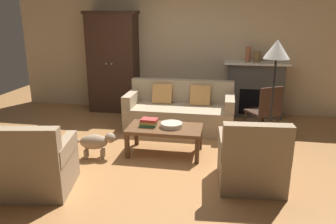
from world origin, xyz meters
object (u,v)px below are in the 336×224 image
Objects in this scene: fireplace at (255,89)px; armchair_near_left at (37,166)px; mantel_vase_terracotta at (248,54)px; floor_lamp at (276,56)px; dog at (96,142)px; book_stack at (149,122)px; side_chair_wooden at (266,109)px; couch at (180,112)px; fruit_bowl at (172,125)px; mantel_vase_bronze at (257,57)px; armchair_near_right at (251,162)px; coffee_table at (165,131)px; armoire at (113,62)px.

armchair_near_left is at bearing -127.46° from fireplace.
armchair_near_left is at bearing -125.72° from mantel_vase_terracotta.
floor_lamp reaches higher than dog.
book_stack is 2.02m from side_chair_wooden.
couch reaches higher than fruit_bowl.
mantel_vase_bronze reaches higher than armchair_near_right.
armchair_near_left is (-1.34, -2.50, -0.00)m from couch.
mantel_vase_terracotta is 0.33× the size of armchair_near_left.
armchair_near_left is 1.02× the size of armchair_near_right.
side_chair_wooden is 1.21m from floor_lamp.
armchair_near_right is (-0.23, -2.96, -0.91)m from mantel_vase_bronze.
dog is at bearing -124.17° from couch.
floor_lamp is (1.46, -0.94, 1.15)m from couch.
book_stack is 1.71m from armchair_near_left.
side_chair_wooden is (2.81, 2.30, 0.20)m from armchair_near_left.
mantel_vase_bronze reaches higher than dog.
fireplace is at bearing 52.54° from armchair_near_left.
book_stack is 0.90× the size of mantel_vase_terracotta.
armchair_near_left is (-1.38, -1.36, -0.14)m from fruit_bowl.
coffee_table is at bearing -1.90° from book_stack.
armchair_near_right is at bearing -107.55° from floor_lamp.
fireplace is 4.48m from armchair_near_left.
coffee_table is 0.13m from fruit_bowl.
couch is at bearing -31.70° from armoire.
couch is 2.09m from floor_lamp.
couch is 2.13× the size of side_chair_wooden.
fruit_bowl is at bearing -88.09° from couch.
dog is (-2.21, -2.52, -1.02)m from mantel_vase_terracotta.
armchair_near_right is at bearing -100.62° from side_chair_wooden.
book_stack is 2.85m from mantel_vase_bronze.
armoire reaches higher than fruit_bowl.
coffee_table is at bearing -123.19° from fireplace.
mantel_vase_terracotta is 2.00m from floor_lamp.
mantel_vase_bronze is 1.99m from floor_lamp.
dog is (-0.95, -0.34, -0.12)m from coffee_table.
mantel_vase_bronze is at bearing 36.73° from couch.
mantel_vase_bronze is (0.18, 0.00, -0.05)m from mantel_vase_terracotta.
armchair_near_right is 2.21m from dog.
armchair_near_right is at bearing -28.09° from book_stack.
floor_lamp is (1.53, 0.21, 1.10)m from coffee_table.
side_chair_wooden is at bearing 39.22° from armchair_near_left.
armchair_near_right is at bearing -35.15° from fruit_bowl.
couch is 3.40× the size of dog.
armoire is 1.99m from couch.
armoire reaches higher than fireplace.
floor_lamp reaches higher than coffee_table.
couch is (1.57, -0.97, -0.73)m from armoire.
armoire reaches higher than coffee_table.
floor_lamp is (-0.01, -0.74, 0.96)m from side_chair_wooden.
side_chair_wooden is at bearing -77.36° from mantel_vase_terracotta.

